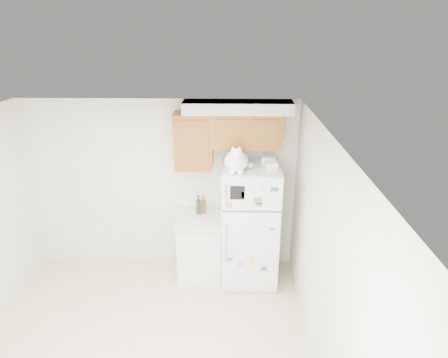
{
  "coord_description": "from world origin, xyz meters",
  "views": [
    {
      "loc": [
        1.0,
        -3.22,
        3.47
      ],
      "look_at": [
        0.91,
        1.55,
        1.55
      ],
      "focal_mm": 32.0,
      "sensor_mm": 36.0,
      "label": 1
    }
  ],
  "objects_px": {
    "refrigerator": "(250,225)",
    "bottle_amber": "(204,204)",
    "storage_box_front": "(271,166)",
    "storage_box_back": "(269,160)",
    "bottle_green": "(198,205)",
    "base_counter": "(200,246)",
    "cat": "(236,161)"
  },
  "relations": [
    {
      "from": "storage_box_back",
      "to": "bottle_amber",
      "type": "height_order",
      "value": "storage_box_back"
    },
    {
      "from": "refrigerator",
      "to": "bottle_amber",
      "type": "height_order",
      "value": "refrigerator"
    },
    {
      "from": "storage_box_back",
      "to": "storage_box_front",
      "type": "xyz_separation_m",
      "value": [
        0.01,
        -0.19,
        -0.01
      ]
    },
    {
      "from": "refrigerator",
      "to": "cat",
      "type": "bearing_deg",
      "value": -139.02
    },
    {
      "from": "refrigerator",
      "to": "base_counter",
      "type": "distance_m",
      "value": 0.79
    },
    {
      "from": "storage_box_front",
      "to": "bottle_amber",
      "type": "relative_size",
      "value": 0.57
    },
    {
      "from": "storage_box_front",
      "to": "storage_box_back",
      "type": "bearing_deg",
      "value": 81.11
    },
    {
      "from": "bottle_amber",
      "to": "storage_box_front",
      "type": "bearing_deg",
      "value": -18.49
    },
    {
      "from": "bottle_green",
      "to": "bottle_amber",
      "type": "relative_size",
      "value": 1.09
    },
    {
      "from": "refrigerator",
      "to": "storage_box_front",
      "type": "distance_m",
      "value": 0.93
    },
    {
      "from": "base_counter",
      "to": "refrigerator",
      "type": "bearing_deg",
      "value": -6.09
    },
    {
      "from": "base_counter",
      "to": "storage_box_back",
      "type": "distance_m",
      "value": 1.59
    },
    {
      "from": "bottle_green",
      "to": "bottle_amber",
      "type": "bearing_deg",
      "value": 22.07
    },
    {
      "from": "base_counter",
      "to": "cat",
      "type": "bearing_deg",
      "value": -26.26
    },
    {
      "from": "base_counter",
      "to": "cat",
      "type": "relative_size",
      "value": 1.71
    },
    {
      "from": "storage_box_front",
      "to": "bottle_amber",
      "type": "xyz_separation_m",
      "value": [
        -0.89,
        0.3,
        -0.69
      ]
    },
    {
      "from": "bottle_green",
      "to": "refrigerator",
      "type": "bearing_deg",
      "value": -15.0
    },
    {
      "from": "bottle_amber",
      "to": "storage_box_back",
      "type": "bearing_deg",
      "value": -7.06
    },
    {
      "from": "base_counter",
      "to": "bottle_green",
      "type": "xyz_separation_m",
      "value": [
        -0.02,
        0.12,
        0.6
      ]
    },
    {
      "from": "cat",
      "to": "storage_box_front",
      "type": "bearing_deg",
      "value": 11.61
    },
    {
      "from": "cat",
      "to": "refrigerator",
      "type": "bearing_deg",
      "value": 40.98
    },
    {
      "from": "storage_box_front",
      "to": "bottle_amber",
      "type": "distance_m",
      "value": 1.17
    },
    {
      "from": "cat",
      "to": "storage_box_back",
      "type": "height_order",
      "value": "cat"
    },
    {
      "from": "bottle_green",
      "to": "storage_box_back",
      "type": "bearing_deg",
      "value": -4.89
    },
    {
      "from": "cat",
      "to": "bottle_amber",
      "type": "bearing_deg",
      "value": 138.97
    },
    {
      "from": "storage_box_back",
      "to": "storage_box_front",
      "type": "distance_m",
      "value": 0.19
    },
    {
      "from": "storage_box_front",
      "to": "cat",
      "type": "bearing_deg",
      "value": 179.88
    },
    {
      "from": "storage_box_back",
      "to": "storage_box_front",
      "type": "bearing_deg",
      "value": -73.05
    },
    {
      "from": "cat",
      "to": "bottle_amber",
      "type": "xyz_separation_m",
      "value": [
        -0.45,
        0.39,
        -0.79
      ]
    },
    {
      "from": "bottle_amber",
      "to": "bottle_green",
      "type": "bearing_deg",
      "value": -157.93
    },
    {
      "from": "storage_box_front",
      "to": "bottle_amber",
      "type": "height_order",
      "value": "storage_box_front"
    },
    {
      "from": "bottle_green",
      "to": "bottle_amber",
      "type": "xyz_separation_m",
      "value": [
        0.07,
        0.03,
        -0.01
      ]
    }
  ]
}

